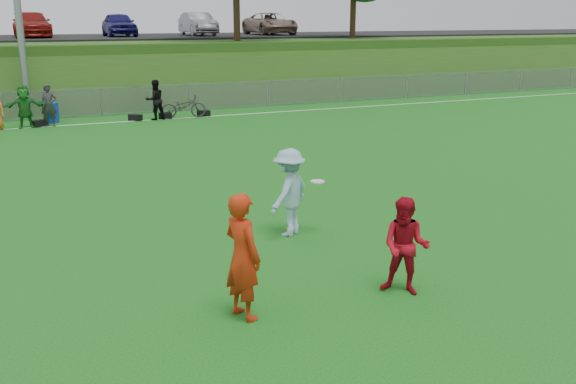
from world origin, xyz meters
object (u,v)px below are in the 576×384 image
player_blue (289,192)px  frisbee (318,182)px  player_red_center (406,246)px  bicycle (184,106)px  player_red_left (243,256)px  recycling_bin (52,113)px

player_blue → frisbee: bearing=128.7°
player_red_center → bicycle: 19.51m
frisbee → player_red_center: bearing=-90.7°
player_red_center → player_red_left: bearing=-140.6°
player_red_center → recycling_bin: (-3.76, 20.37, -0.37)m
player_blue → recycling_bin: bearing=-115.0°
frisbee → recycling_bin: bearing=102.5°
frisbee → player_red_left: bearing=-132.1°
player_blue → frisbee: player_blue is taller
player_blue → player_red_center: bearing=62.9°
player_red_left → frisbee: (2.67, 2.95, 0.14)m
player_blue → recycling_bin: (-3.25, 17.02, -0.47)m
frisbee → bicycle: frisbee is taller
player_red_center → player_blue: player_blue is taller
player_red_center → frisbee: (0.04, 3.19, 0.30)m
bicycle → player_red_center: bearing=-177.5°
player_blue → player_red_left: bearing=19.9°
player_blue → recycling_bin: player_blue is taller
bicycle → player_red_left: bearing=174.8°
player_red_left → player_blue: bearing=-52.4°
recycling_bin → bicycle: size_ratio=0.43×
player_blue → frisbee: (0.55, -0.15, 0.20)m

